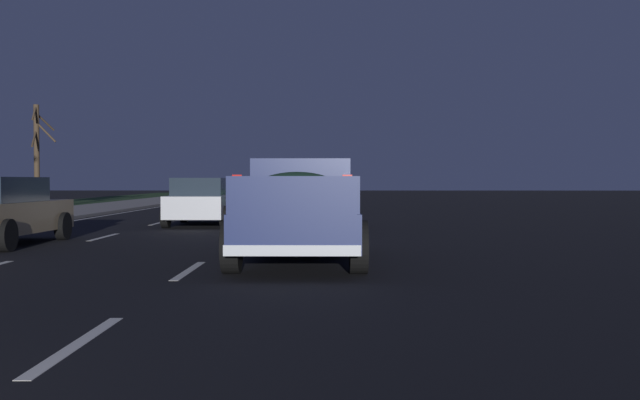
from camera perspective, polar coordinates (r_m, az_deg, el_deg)
ground at (r=30.28m, az=-7.08°, el=-1.22°), size 144.00×144.00×0.00m
sidewalk_shoulder at (r=32.12m, az=-20.37°, el=-1.04°), size 108.00×4.00×0.12m
lane_markings at (r=33.35m, az=-11.76°, el=-0.97°), size 108.00×7.04×0.01m
pickup_truck at (r=13.20m, az=-1.60°, el=-0.55°), size 5.43×2.30×1.87m
sedan_green at (r=36.74m, az=-0.16°, el=0.51°), size 4.43×2.08×1.54m
sedan_blue at (r=22.12m, az=-1.03°, el=-0.20°), size 4.44×2.08×1.54m
sedan_silver at (r=23.94m, az=-9.25°, el=-0.08°), size 4.42×2.05×1.54m
bare_tree_far at (r=40.04m, az=-21.40°, el=3.45°), size 2.28×1.13×5.35m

